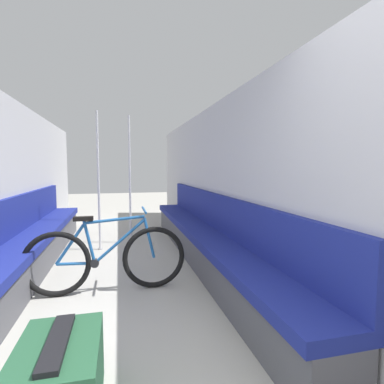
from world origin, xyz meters
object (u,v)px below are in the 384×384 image
object	(u,v)px
bench_seat_row_right	(205,241)
grab_pole_near	(99,183)
luggage_bag	(59,381)
grab_pole_far	(130,181)
bench_seat_row_left	(25,252)
bicycle	(107,259)

from	to	relation	value
bench_seat_row_right	grab_pole_near	xyz separation A→B (m)	(-1.49, 1.09, 0.78)
bench_seat_row_right	luggage_bag	xyz separation A→B (m)	(-1.50, -2.35, -0.11)
grab_pole_near	luggage_bag	bearing A→B (deg)	-90.25
bench_seat_row_right	grab_pole_far	size ratio (longest dim) A/B	2.43
bench_seat_row_left	bicycle	size ratio (longest dim) A/B	3.20
bench_seat_row_right	grab_pole_far	distance (m)	1.91
grab_pole_near	luggage_bag	size ratio (longest dim) A/B	3.56
bench_seat_row_right	grab_pole_near	size ratio (longest dim) A/B	2.43
luggage_bag	bench_seat_row_right	bearing A→B (deg)	57.44
bench_seat_row_left	luggage_bag	world-z (taller)	bench_seat_row_left
luggage_bag	bicycle	bearing A→B (deg)	83.39
bench_seat_row_left	bench_seat_row_right	size ratio (longest dim) A/B	1.00
bicycle	luggage_bag	size ratio (longest dim) A/B	2.70
bench_seat_row_left	grab_pole_near	world-z (taller)	grab_pole_near
grab_pole_far	luggage_bag	bearing A→B (deg)	-97.93
grab_pole_far	luggage_bag	distance (m)	3.94
bench_seat_row_left	bicycle	distance (m)	1.22
bench_seat_row_right	bicycle	size ratio (longest dim) A/B	3.20
bench_seat_row_right	luggage_bag	distance (m)	2.79
grab_pole_near	luggage_bag	distance (m)	3.55
bench_seat_row_left	luggage_bag	distance (m)	2.49
bench_seat_row_left	bench_seat_row_right	world-z (taller)	same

